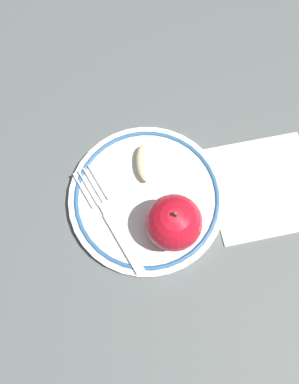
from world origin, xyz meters
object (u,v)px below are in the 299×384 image
object	(u,v)px
apple_slice_front	(148,163)
fork	(114,222)
napkin_folded	(266,186)
apple_red_whole	(177,222)
plate	(150,198)

from	to	relation	value
apple_slice_front	fork	world-z (taller)	apple_slice_front
napkin_folded	apple_red_whole	bearing A→B (deg)	-68.43
apple_red_whole	napkin_folded	world-z (taller)	apple_red_whole
apple_slice_front	fork	distance (m)	0.09
apple_red_whole	fork	xyz separation A→B (m)	(-0.02, -0.08, -0.03)
apple_red_whole	napkin_folded	size ratio (longest dim) A/B	0.54
apple_red_whole	fork	bearing A→B (deg)	-101.50
fork	apple_slice_front	bearing A→B (deg)	-59.48
apple_red_whole	fork	distance (m)	0.09
plate	apple_red_whole	world-z (taller)	apple_red_whole
plate	fork	distance (m)	0.06
plate	apple_slice_front	world-z (taller)	apple_slice_front
fork	napkin_folded	distance (m)	0.22
apple_red_whole	apple_slice_front	xyz separation A→B (m)	(-0.10, -0.03, -0.03)
napkin_folded	apple_slice_front	bearing A→B (deg)	-103.77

